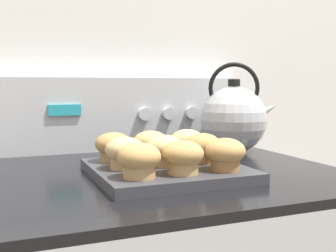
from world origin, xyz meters
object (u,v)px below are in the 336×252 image
(muffin_r0_c2, at_px, (225,154))
(muffin_r1_c0, at_px, (125,152))
(muffin_pan, at_px, (166,171))
(muffin_r2_c0, at_px, (113,146))
(muffin_r0_c0, at_px, (139,160))
(muffin_r2_c1, at_px, (151,144))
(tea_kettle, at_px, (234,118))
(muffin_r2_c2, at_px, (187,142))
(muffin_r0_c1, at_px, (183,157))
(muffin_r1_c2, at_px, (203,148))
(muffin_r1_c1, at_px, (165,150))

(muffin_r0_c2, distance_m, muffin_r1_c0, 0.20)
(muffin_pan, bearing_deg, muffin_r2_c0, 135.10)
(muffin_r0_c0, xyz_separation_m, muffin_r0_c2, (0.18, 0.00, 0.00))
(muffin_r0_c0, relative_size, muffin_r2_c1, 1.00)
(muffin_r1_c0, bearing_deg, tea_kettle, 28.78)
(muffin_pan, distance_m, muffin_r2_c2, 0.13)
(muffin_r0_c1, distance_m, muffin_r1_c0, 0.13)
(muffin_r1_c2, bearing_deg, muffin_r2_c2, 88.26)
(muffin_r1_c2, xyz_separation_m, muffin_r2_c2, (0.00, 0.09, 0.00))
(muffin_pan, distance_m, muffin_r0_c2, 0.14)
(tea_kettle, bearing_deg, muffin_r0_c1, -134.27)
(muffin_r0_c2, height_order, muffin_r1_c2, same)
(muffin_r0_c0, xyz_separation_m, muffin_r1_c2, (0.18, 0.09, 0.00))
(muffin_r1_c2, bearing_deg, muffin_r0_c0, -152.67)
(muffin_r0_c1, bearing_deg, muffin_r2_c2, 62.87)
(muffin_pan, distance_m, muffin_r1_c2, 0.10)
(muffin_pan, bearing_deg, muffin_r0_c0, -134.89)
(muffin_r2_c0, distance_m, muffin_r2_c1, 0.09)
(muffin_r0_c1, relative_size, muffin_r2_c1, 1.00)
(muffin_r1_c2, distance_m, muffin_r2_c1, 0.13)
(muffin_r2_c0, bearing_deg, muffin_pan, -44.90)
(muffin_pan, height_order, muffin_r2_c0, muffin_r2_c0)
(muffin_r2_c1, bearing_deg, muffin_r1_c2, -45.75)
(muffin_r1_c0, bearing_deg, muffin_r0_c0, -90.13)
(muffin_r1_c0, distance_m, muffin_r2_c1, 0.13)
(muffin_r1_c1, relative_size, tea_kettle, 0.32)
(muffin_r0_c0, distance_m, muffin_r2_c2, 0.25)
(muffin_r0_c2, distance_m, muffin_r2_c0, 0.26)
(muffin_r1_c0, height_order, muffin_r2_c2, same)
(muffin_r0_c0, distance_m, muffin_r0_c1, 0.09)
(muffin_r0_c1, relative_size, muffin_r0_c2, 1.00)
(muffin_r1_c0, relative_size, muffin_r2_c0, 1.00)
(muffin_r1_c2, relative_size, muffin_r2_c0, 1.00)
(muffin_r0_c2, relative_size, muffin_r1_c0, 1.00)
(muffin_r2_c0, bearing_deg, muffin_r0_c1, -63.77)
(muffin_r2_c0, height_order, muffin_r2_c2, same)
(muffin_r0_c0, bearing_deg, tea_kettle, 38.37)
(muffin_r0_c1, relative_size, muffin_r1_c0, 1.00)
(muffin_r1_c0, height_order, muffin_r2_c1, same)
(muffin_r0_c1, height_order, muffin_r1_c2, same)
(muffin_r0_c2, relative_size, muffin_r2_c1, 1.00)
(muffin_r2_c1, distance_m, tea_kettle, 0.32)
(muffin_r0_c1, xyz_separation_m, muffin_r2_c0, (-0.09, 0.18, 0.00))
(muffin_r2_c2, distance_m, tea_kettle, 0.25)
(muffin_r1_c0, bearing_deg, muffin_r2_c1, 45.41)
(muffin_pan, relative_size, muffin_r1_c2, 3.78)
(muffin_pan, bearing_deg, muffin_r0_c2, -45.15)
(muffin_r0_c0, xyz_separation_m, muffin_r1_c1, (0.09, 0.09, 0.00))
(muffin_r0_c2, relative_size, tea_kettle, 0.32)
(muffin_pan, xyz_separation_m, muffin_r1_c2, (0.09, 0.00, 0.04))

